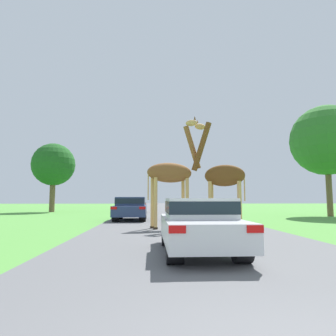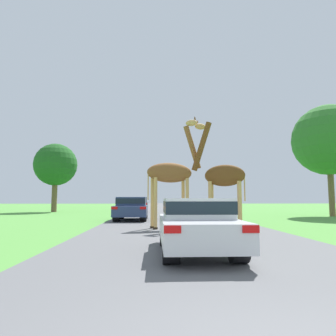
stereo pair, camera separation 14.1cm
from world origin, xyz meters
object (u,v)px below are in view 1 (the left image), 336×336
object	(u,v)px
giraffe_companion	(221,176)
tree_centre_back	(53,165)
car_queue_right	(209,209)
car_queue_left	(137,204)
car_far_ahead	(131,208)
giraffe_near_road	(173,174)
car_lead_maroon	(199,223)
tree_right_cluster	(326,140)

from	to	relation	value
giraffe_companion	tree_centre_back	xyz separation A→B (m)	(-13.13, 17.35, 2.38)
giraffe_companion	car_queue_right	xyz separation A→B (m)	(0.13, 3.79, -1.66)
car_queue_left	car_far_ahead	xyz separation A→B (m)	(0.08, -10.64, -0.01)
car_far_ahead	tree_centre_back	xyz separation A→B (m)	(-8.66, 11.84, 3.99)
giraffe_near_road	tree_centre_back	xyz separation A→B (m)	(-10.92, 17.11, 2.29)
giraffe_companion	car_lead_maroon	size ratio (longest dim) A/B	1.31
car_queue_left	tree_right_cluster	distance (m)	17.49
car_lead_maroon	car_queue_right	size ratio (longest dim) A/B	0.85
giraffe_near_road	car_lead_maroon	distance (m)	6.50
car_lead_maroon	tree_centre_back	bearing A→B (deg)	115.45
car_queue_right	tree_right_cluster	xyz separation A→B (m)	(10.34, 5.00, 5.14)
car_lead_maroon	car_queue_left	size ratio (longest dim) A/B	0.98
car_lead_maroon	car_far_ahead	xyz separation A→B (m)	(-2.46, 11.53, 0.04)
giraffe_companion	tree_right_cluster	world-z (taller)	tree_right_cluster
giraffe_near_road	tree_right_cluster	bearing A→B (deg)	106.86
car_queue_left	car_lead_maroon	bearing A→B (deg)	-83.45
car_far_ahead	car_queue_right	bearing A→B (deg)	-20.50
giraffe_companion	giraffe_near_road	bearing A→B (deg)	103.91
tree_centre_back	car_queue_right	bearing A→B (deg)	-45.65
car_far_ahead	car_lead_maroon	bearing A→B (deg)	-77.93
car_lead_maroon	car_queue_left	distance (m)	22.31
giraffe_near_road	car_queue_right	xyz separation A→B (m)	(2.34, 3.55, -1.74)
car_lead_maroon	tree_centre_back	size ratio (longest dim) A/B	0.58
giraffe_companion	car_lead_maroon	xyz separation A→B (m)	(-2.01, -6.02, -1.66)
giraffe_companion	tree_centre_back	world-z (taller)	tree_centre_back
car_queue_right	car_far_ahead	distance (m)	4.92
giraffe_near_road	car_lead_maroon	size ratio (longest dim) A/B	1.28
giraffe_near_road	car_queue_right	distance (m)	4.59
giraffe_near_road	car_far_ahead	size ratio (longest dim) A/B	1.25
car_lead_maroon	tree_right_cluster	xyz separation A→B (m)	(12.48, 14.81, 5.14)
tree_centre_back	giraffe_companion	bearing A→B (deg)	-52.88
tree_centre_back	tree_right_cluster	bearing A→B (deg)	-19.93
tree_centre_back	tree_right_cluster	size ratio (longest dim) A/B	0.81
giraffe_near_road	car_queue_left	distance (m)	16.17
giraffe_near_road	car_queue_left	xyz separation A→B (m)	(-2.35, 15.91, -1.69)
tree_right_cluster	tree_centre_back	bearing A→B (deg)	160.07
giraffe_companion	car_queue_left	world-z (taller)	giraffe_companion
giraffe_companion	tree_right_cluster	bearing A→B (deg)	-29.94
giraffe_companion	car_far_ahead	bearing A→B (deg)	59.15
car_queue_right	car_queue_left	world-z (taller)	car_queue_left
tree_right_cluster	car_queue_left	bearing A→B (deg)	153.92
car_lead_maroon	car_far_ahead	distance (m)	11.79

